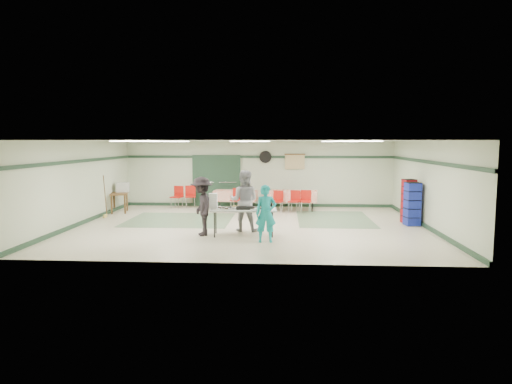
# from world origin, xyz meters

# --- Properties ---
(floor) EXTENTS (11.00, 11.00, 0.00)m
(floor) POSITION_xyz_m (0.00, 0.00, 0.00)
(floor) COLOR beige
(floor) RESTS_ON ground
(ceiling) EXTENTS (11.00, 11.00, 0.00)m
(ceiling) POSITION_xyz_m (0.00, 0.00, 2.70)
(ceiling) COLOR silver
(ceiling) RESTS_ON wall_back
(wall_back) EXTENTS (11.00, 0.00, 11.00)m
(wall_back) POSITION_xyz_m (0.00, 4.50, 1.35)
(wall_back) COLOR beige
(wall_back) RESTS_ON floor
(wall_front) EXTENTS (11.00, 0.00, 11.00)m
(wall_front) POSITION_xyz_m (0.00, -4.50, 1.35)
(wall_front) COLOR beige
(wall_front) RESTS_ON floor
(wall_left) EXTENTS (0.00, 9.00, 9.00)m
(wall_left) POSITION_xyz_m (-5.50, 0.00, 1.35)
(wall_left) COLOR beige
(wall_left) RESTS_ON floor
(wall_right) EXTENTS (0.00, 9.00, 9.00)m
(wall_right) POSITION_xyz_m (5.50, 0.00, 1.35)
(wall_right) COLOR beige
(wall_right) RESTS_ON floor
(trim_back) EXTENTS (11.00, 0.06, 0.10)m
(trim_back) POSITION_xyz_m (0.00, 4.47, 2.05)
(trim_back) COLOR #1F3A28
(trim_back) RESTS_ON wall_back
(baseboard_back) EXTENTS (11.00, 0.06, 0.12)m
(baseboard_back) POSITION_xyz_m (0.00, 4.47, 0.06)
(baseboard_back) COLOR #1F3A28
(baseboard_back) RESTS_ON floor
(trim_left) EXTENTS (0.06, 9.00, 0.10)m
(trim_left) POSITION_xyz_m (-5.47, 0.00, 2.05)
(trim_left) COLOR #1F3A28
(trim_left) RESTS_ON wall_back
(baseboard_left) EXTENTS (0.06, 9.00, 0.12)m
(baseboard_left) POSITION_xyz_m (-5.47, 0.00, 0.06)
(baseboard_left) COLOR #1F3A28
(baseboard_left) RESTS_ON floor
(trim_right) EXTENTS (0.06, 9.00, 0.10)m
(trim_right) POSITION_xyz_m (5.47, 0.00, 2.05)
(trim_right) COLOR #1F3A28
(trim_right) RESTS_ON wall_back
(baseboard_right) EXTENTS (0.06, 9.00, 0.12)m
(baseboard_right) POSITION_xyz_m (5.47, 0.00, 0.06)
(baseboard_right) COLOR #1F3A28
(baseboard_right) RESTS_ON floor
(green_patch_a) EXTENTS (3.50, 3.00, 0.01)m
(green_patch_a) POSITION_xyz_m (-2.50, 1.00, 0.00)
(green_patch_a) COLOR #64805D
(green_patch_a) RESTS_ON floor
(green_patch_b) EXTENTS (2.50, 3.50, 0.01)m
(green_patch_b) POSITION_xyz_m (2.80, 1.50, 0.00)
(green_patch_b) COLOR #64805D
(green_patch_b) RESTS_ON floor
(double_door_left) EXTENTS (0.90, 0.06, 2.10)m
(double_door_left) POSITION_xyz_m (-2.20, 4.44, 1.05)
(double_door_left) COLOR gray
(double_door_left) RESTS_ON floor
(double_door_right) EXTENTS (0.90, 0.06, 2.10)m
(double_door_right) POSITION_xyz_m (-1.25, 4.44, 1.05)
(double_door_right) COLOR gray
(double_door_right) RESTS_ON floor
(door_frame) EXTENTS (2.00, 0.03, 2.15)m
(door_frame) POSITION_xyz_m (-1.73, 4.42, 1.05)
(door_frame) COLOR #1F3A28
(door_frame) RESTS_ON floor
(wall_fan) EXTENTS (0.50, 0.10, 0.50)m
(wall_fan) POSITION_xyz_m (0.30, 4.44, 2.05)
(wall_fan) COLOR black
(wall_fan) RESTS_ON wall_back
(scroll_banner) EXTENTS (0.80, 0.02, 0.60)m
(scroll_banner) POSITION_xyz_m (1.50, 4.44, 1.85)
(scroll_banner) COLOR #D2B883
(scroll_banner) RESTS_ON wall_back
(serving_table) EXTENTS (1.92, 0.90, 0.76)m
(serving_table) POSITION_xyz_m (-0.09, -1.46, 0.72)
(serving_table) COLOR #B2B3AE
(serving_table) RESTS_ON floor
(sheet_tray_right) EXTENTS (0.58, 0.46, 0.02)m
(sheet_tray_right) POSITION_xyz_m (0.40, -1.50, 0.77)
(sheet_tray_right) COLOR silver
(sheet_tray_right) RESTS_ON serving_table
(sheet_tray_mid) EXTENTS (0.62, 0.49, 0.02)m
(sheet_tray_mid) POSITION_xyz_m (-0.23, -1.34, 0.77)
(sheet_tray_mid) COLOR silver
(sheet_tray_mid) RESTS_ON serving_table
(sheet_tray_left) EXTENTS (0.57, 0.45, 0.02)m
(sheet_tray_left) POSITION_xyz_m (-0.61, -1.59, 0.77)
(sheet_tray_left) COLOR silver
(sheet_tray_left) RESTS_ON serving_table
(baking_pan) EXTENTS (0.51, 0.34, 0.08)m
(baking_pan) POSITION_xyz_m (-0.05, -1.50, 0.80)
(baking_pan) COLOR black
(baking_pan) RESTS_ON serving_table
(foam_box_stack) EXTENTS (0.25, 0.24, 0.43)m
(foam_box_stack) POSITION_xyz_m (-0.97, -1.39, 0.98)
(foam_box_stack) COLOR white
(foam_box_stack) RESTS_ON serving_table
(volunteer_teal) EXTENTS (0.60, 0.43, 1.53)m
(volunteer_teal) POSITION_xyz_m (0.59, -2.30, 0.77)
(volunteer_teal) COLOR teal
(volunteer_teal) RESTS_ON floor
(volunteer_grey) EXTENTS (0.96, 0.79, 1.82)m
(volunteer_grey) POSITION_xyz_m (-0.13, -0.80, 0.91)
(volunteer_grey) COLOR gray
(volunteer_grey) RESTS_ON floor
(volunteer_dark) EXTENTS (0.95, 1.23, 1.68)m
(volunteer_dark) POSITION_xyz_m (-1.27, -1.54, 0.84)
(volunteer_dark) COLOR black
(volunteer_dark) RESTS_ON floor
(dining_table_a) EXTENTS (2.04, 1.06, 0.77)m
(dining_table_a) POSITION_xyz_m (1.36, 3.49, 0.57)
(dining_table_a) COLOR red
(dining_table_a) RESTS_ON floor
(dining_table_b) EXTENTS (1.71, 0.87, 0.77)m
(dining_table_b) POSITION_xyz_m (-0.84, 3.49, 0.57)
(dining_table_b) COLOR red
(dining_table_b) RESTS_ON floor
(chair_a) EXTENTS (0.49, 0.49, 0.83)m
(chair_a) POSITION_xyz_m (1.48, 2.91, 0.51)
(chair_a) COLOR red
(chair_a) RESTS_ON floor
(chair_b) EXTENTS (0.44, 0.44, 0.82)m
(chair_b) POSITION_xyz_m (0.84, 2.92, 0.50)
(chair_b) COLOR red
(chair_b) RESTS_ON floor
(chair_c) EXTENTS (0.43, 0.43, 0.84)m
(chair_c) POSITION_xyz_m (1.90, 2.92, 0.51)
(chair_c) COLOR red
(chair_c) RESTS_ON floor
(chair_d) EXTENTS (0.50, 0.50, 0.90)m
(chair_d) POSITION_xyz_m (-0.71, 2.92, 0.55)
(chair_d) COLOR red
(chair_d) RESTS_ON floor
(chair_loose_a) EXTENTS (0.48, 0.48, 0.89)m
(chair_loose_a) POSITION_xyz_m (-2.74, 3.97, 0.55)
(chair_loose_a) COLOR red
(chair_loose_a) RESTS_ON floor
(chair_loose_b) EXTENTS (0.51, 0.51, 0.89)m
(chair_loose_b) POSITION_xyz_m (-3.22, 3.77, 0.55)
(chair_loose_b) COLOR red
(chair_loose_b) RESTS_ON floor
(crate_stack_blue_a) EXTENTS (0.42, 0.42, 1.20)m
(crate_stack_blue_a) POSITION_xyz_m (5.15, 0.73, 0.60)
(crate_stack_blue_a) COLOR #1A2D9D
(crate_stack_blue_a) RESTS_ON floor
(crate_stack_red) EXTENTS (0.45, 0.45, 1.45)m
(crate_stack_red) POSITION_xyz_m (5.15, 0.84, 0.73)
(crate_stack_red) COLOR maroon
(crate_stack_red) RESTS_ON floor
(crate_stack_blue_b) EXTENTS (0.48, 0.48, 1.39)m
(crate_stack_blue_b) POSITION_xyz_m (5.15, 0.40, 0.69)
(crate_stack_blue_b) COLOR #1A2D9D
(crate_stack_blue_b) RESTS_ON floor
(printer_table) EXTENTS (0.79, 1.03, 0.74)m
(printer_table) POSITION_xyz_m (-5.15, 2.49, 0.64)
(printer_table) COLOR brown
(printer_table) RESTS_ON floor
(office_printer) EXTENTS (0.54, 0.50, 0.37)m
(office_printer) POSITION_xyz_m (-5.15, 2.88, 0.93)
(office_printer) COLOR #B3B4AF
(office_printer) RESTS_ON printer_table
(broom) EXTENTS (0.06, 0.24, 1.48)m
(broom) POSITION_xyz_m (-5.23, 1.33, 0.77)
(broom) COLOR brown
(broom) RESTS_ON floor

